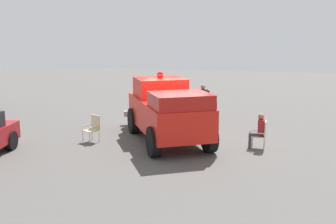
# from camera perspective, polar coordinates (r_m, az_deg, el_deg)

# --- Properties ---
(ground_plane) EXTENTS (60.00, 60.00, 0.00)m
(ground_plane) POSITION_cam_1_polar(r_m,az_deg,el_deg) (16.09, 0.70, -3.91)
(ground_plane) COLOR #514F4C
(vintage_fire_truck) EXTENTS (6.26, 4.78, 2.59)m
(vintage_fire_truck) POSITION_cam_1_polar(r_m,az_deg,el_deg) (15.83, -0.23, 0.29)
(vintage_fire_truck) COLOR black
(vintage_fire_truck) RESTS_ON ground
(lawn_chair_near_truck) EXTENTS (0.54, 0.53, 1.02)m
(lawn_chair_near_truck) POSITION_cam_1_polar(r_m,az_deg,el_deg) (15.18, 12.86, -2.80)
(lawn_chair_near_truck) COLOR #B7BABF
(lawn_chair_near_truck) RESTS_ON ground
(lawn_chair_by_car) EXTENTS (0.69, 0.69, 1.02)m
(lawn_chair_by_car) POSITION_cam_1_polar(r_m,az_deg,el_deg) (19.09, 5.99, 0.22)
(lawn_chair_by_car) COLOR #B7BABF
(lawn_chair_by_car) RESTS_ON ground
(lawn_chair_spare) EXTENTS (0.67, 0.67, 1.02)m
(lawn_chair_spare) POSITION_cam_1_polar(r_m,az_deg,el_deg) (16.02, -10.33, -1.97)
(lawn_chair_spare) COLOR #B7BABF
(lawn_chair_spare) RESTS_ON ground
(spectator_seated) EXTENTS (0.41, 0.55, 1.29)m
(spectator_seated) POSITION_cam_1_polar(r_m,az_deg,el_deg) (15.16, 12.38, -2.37)
(spectator_seated) COLOR #383842
(spectator_seated) RESTS_ON ground
(spectator_standing) EXTENTS (0.28, 0.64, 1.68)m
(spectator_standing) POSITION_cam_1_polar(r_m,az_deg,el_deg) (19.88, 4.84, 1.77)
(spectator_standing) COLOR #2D334C
(spectator_standing) RESTS_ON ground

